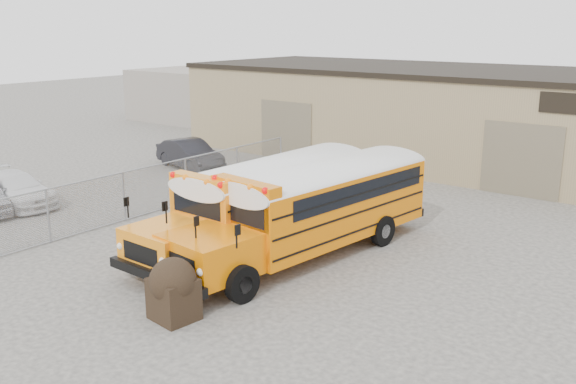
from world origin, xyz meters
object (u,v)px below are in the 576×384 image
Objects in this scene: school_bus_left at (363,166)px; tarp_bundle at (173,288)px; car_white at (15,189)px; car_dark at (190,154)px; school_bus_right at (421,171)px.

tarp_bundle is (1.59, -11.26, -0.79)m from school_bus_left.
car_dark is at bearing 0.73° from car_white.
car_white is at bearing -170.96° from car_dark.
school_bus_right is 12.36m from car_dark.
car_dark is (0.64, 8.70, 0.07)m from car_white.
school_bus_left reaches higher than car_white.
school_bus_right is (2.23, 0.32, 0.05)m from school_bus_left.
car_white is at bearing -142.77° from school_bus_left.
car_dark is at bearing 176.87° from school_bus_left.
school_bus_right is 2.32× the size of car_dark.
school_bus_left is 0.96× the size of school_bus_right.
school_bus_left is 2.23× the size of car_dark.
school_bus_right reaches higher than tarp_bundle.
car_dark is at bearing 178.94° from school_bus_right.
school_bus_right is 6.39× the size of tarp_bundle.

